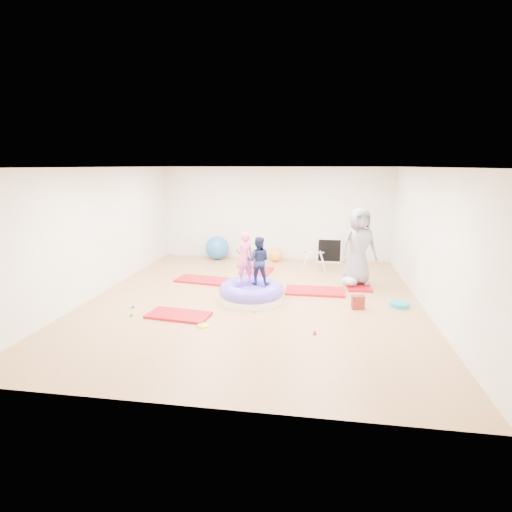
# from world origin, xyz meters

# --- Properties ---
(room) EXTENTS (7.01, 8.01, 2.81)m
(room) POSITION_xyz_m (0.00, 0.00, 1.40)
(room) COLOR #9B8451
(room) RESTS_ON ground
(gym_mat_front_left) EXTENTS (1.25, 0.73, 0.05)m
(gym_mat_front_left) POSITION_xyz_m (-1.28, -1.20, 0.02)
(gym_mat_front_left) COLOR #AF0520
(gym_mat_front_left) RESTS_ON ground
(gym_mat_mid_left) EXTENTS (1.36, 0.83, 0.05)m
(gym_mat_mid_left) POSITION_xyz_m (-1.51, 1.21, 0.03)
(gym_mat_mid_left) COLOR #AF0520
(gym_mat_mid_left) RESTS_ON ground
(gym_mat_center_back) EXTENTS (0.73, 1.27, 0.05)m
(gym_mat_center_back) POSITION_xyz_m (-0.21, 2.11, 0.03)
(gym_mat_center_back) COLOR #AF0520
(gym_mat_center_back) RESTS_ON ground
(gym_mat_right) EXTENTS (1.34, 0.67, 0.06)m
(gym_mat_right) POSITION_xyz_m (1.31, 0.71, 0.03)
(gym_mat_right) COLOR #AF0520
(gym_mat_right) RESTS_ON ground
(gym_mat_rear_right) EXTENTS (0.60, 1.13, 0.05)m
(gym_mat_rear_right) POSITION_xyz_m (2.32, 1.41, 0.02)
(gym_mat_rear_right) COLOR #AF0520
(gym_mat_rear_right) RESTS_ON ground
(inflatable_cushion) EXTENTS (1.39, 1.39, 0.44)m
(inflatable_cushion) POSITION_xyz_m (-0.05, -0.04, 0.17)
(inflatable_cushion) COLOR white
(inflatable_cushion) RESTS_ON ground
(child_pink) EXTENTS (0.49, 0.44, 1.12)m
(child_pink) POSITION_xyz_m (-0.21, 0.06, 0.96)
(child_pink) COLOR #FD5D9F
(child_pink) RESTS_ON inflatable_cushion
(child_navy) EXTENTS (0.50, 0.39, 1.03)m
(child_navy) POSITION_xyz_m (0.10, -0.01, 0.92)
(child_navy) COLOR #141C40
(child_navy) RESTS_ON inflatable_cushion
(adult_caregiver) EXTENTS (1.03, 0.85, 1.82)m
(adult_caregiver) POSITION_xyz_m (2.30, 1.42, 0.96)
(adult_caregiver) COLOR slate
(adult_caregiver) RESTS_ON gym_mat_rear_right
(infant) EXTENTS (0.38, 0.39, 0.23)m
(infant) POSITION_xyz_m (2.11, 1.19, 0.16)
(infant) COLOR #9FBBF4
(infant) RESTS_ON gym_mat_rear_right
(ball_pit_balls) EXTENTS (3.74, 3.44, 0.06)m
(ball_pit_balls) POSITION_xyz_m (-0.71, -0.23, 0.03)
(ball_pit_balls) COLOR #F1093A
(ball_pit_balls) RESTS_ON ground
(exercise_ball_blue) EXTENTS (0.72, 0.72, 0.72)m
(exercise_ball_blue) POSITION_xyz_m (-1.71, 3.60, 0.36)
(exercise_ball_blue) COLOR #2362B1
(exercise_ball_blue) RESTS_ON ground
(exercise_ball_orange) EXTENTS (0.41, 0.41, 0.41)m
(exercise_ball_orange) POSITION_xyz_m (0.10, 3.60, 0.21)
(exercise_ball_orange) COLOR orange
(exercise_ball_orange) RESTS_ON ground
(infant_play_gym) EXTENTS (0.65, 0.61, 0.50)m
(infant_play_gym) POSITION_xyz_m (1.26, 2.81, 0.33)
(infant_play_gym) COLOR silver
(infant_play_gym) RESTS_ON ground
(cube_shelf) EXTENTS (0.76, 0.37, 0.76)m
(cube_shelf) POSITION_xyz_m (1.69, 3.79, 0.38)
(cube_shelf) COLOR silver
(cube_shelf) RESTS_ON ground
(balance_disc) EXTENTS (0.39, 0.39, 0.09)m
(balance_disc) POSITION_xyz_m (3.03, 0.01, 0.04)
(balance_disc) COLOR #0F95A4
(balance_disc) RESTS_ON ground
(backpack) EXTENTS (0.26, 0.18, 0.28)m
(backpack) POSITION_xyz_m (2.17, -0.26, 0.14)
(backpack) COLOR #B51F0D
(backpack) RESTS_ON ground
(yellow_toy) EXTENTS (0.21, 0.21, 0.03)m
(yellow_toy) POSITION_xyz_m (-0.67, -1.61, 0.02)
(yellow_toy) COLOR yellow
(yellow_toy) RESTS_ON ground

